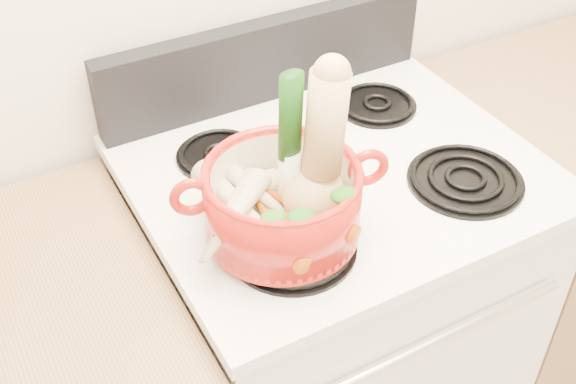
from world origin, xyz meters
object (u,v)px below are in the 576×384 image
stove_body (328,327)px  dutch_oven (282,202)px  squash (314,151)px  leek (290,144)px

stove_body → dutch_oven: 0.62m
stove_body → squash: size_ratio=3.32×
stove_body → leek: 0.71m
stove_body → squash: 0.70m
dutch_oven → leek: 0.11m
squash → leek: size_ratio=0.98×
stove_body → dutch_oven: dutch_oven is taller
stove_body → leek: bearing=-146.6°
dutch_oven → stove_body: bearing=47.7°
squash → leek: leek is taller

